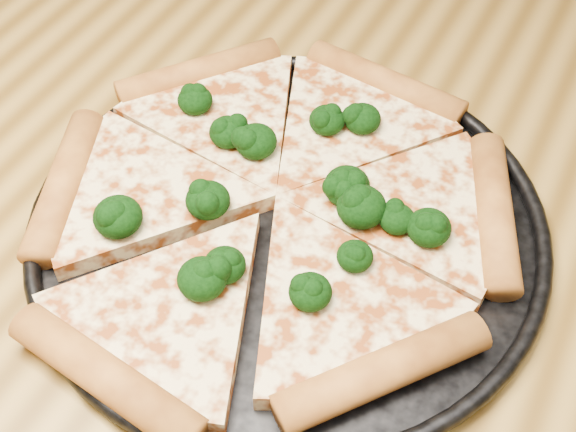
% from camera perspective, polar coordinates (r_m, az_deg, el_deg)
% --- Properties ---
extents(dining_table, '(1.20, 0.90, 0.75)m').
position_cam_1_polar(dining_table, '(0.68, -3.76, -3.24)').
color(dining_table, olive).
rests_on(dining_table, ground).
extents(pizza_pan, '(0.38, 0.38, 0.02)m').
position_cam_1_polar(pizza_pan, '(0.57, 0.00, -0.54)').
color(pizza_pan, black).
rests_on(pizza_pan, dining_table).
extents(pizza, '(0.37, 0.38, 0.03)m').
position_cam_1_polar(pizza, '(0.57, -1.10, 1.11)').
color(pizza, '#FFDF9C').
rests_on(pizza, pizza_pan).
extents(broccoli_florets, '(0.24, 0.22, 0.03)m').
position_cam_1_polar(broccoli_florets, '(0.56, -0.26, 1.62)').
color(broccoli_florets, black).
rests_on(broccoli_florets, pizza).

